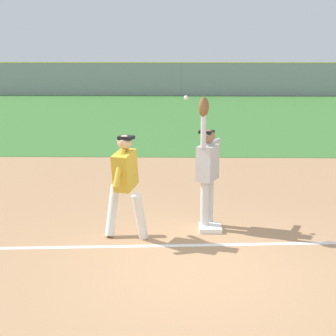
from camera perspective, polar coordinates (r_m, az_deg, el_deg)
name	(u,v)px	position (r m, az deg, el deg)	size (l,w,h in m)	color
ground_plane	(196,271)	(7.04, 3.30, -11.87)	(78.57, 78.57, 0.00)	tan
outfield_grass	(183,114)	(23.19, 1.77, 6.25)	(49.51, 18.65, 0.01)	#3D7533
first_base	(210,228)	(8.50, 4.93, -6.95)	(0.38, 0.38, 0.08)	white
fielder	(207,165)	(8.32, 4.58, 0.38)	(0.48, 0.86, 2.28)	silver
runner	(125,180)	(7.87, -4.99, -1.35)	(0.76, 0.83, 1.72)	white
baseball	(186,98)	(8.41, 2.10, 8.17)	(0.07, 0.07, 0.07)	white
outfield_fence	(182,79)	(32.37, 1.59, 10.30)	(49.59, 0.08, 2.15)	#93999E
parked_car_black	(9,82)	(37.21, -18.00, 9.48)	(4.56, 2.44, 1.25)	black
parked_car_red	(91,81)	(36.61, -9.00, 9.91)	(4.45, 2.20, 1.25)	#B21E1E
parked_car_blue	(177,81)	(36.12, 1.09, 10.03)	(4.46, 2.23, 1.25)	#23389E
parked_car_white	(261,82)	(35.90, 10.81, 9.77)	(4.43, 2.18, 1.25)	white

